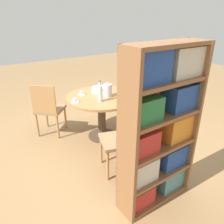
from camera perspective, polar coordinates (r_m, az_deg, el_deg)
ground_plane at (r=3.78m, az=-2.58°, el=-6.29°), size 14.00×14.00×0.00m
dining_table at (r=3.52m, az=-2.75°, el=1.83°), size 1.11×1.11×0.73m
chair_a at (r=4.15m, az=6.48°, el=4.04°), size 0.46×0.46×0.92m
chair_b at (r=3.77m, az=-16.28°, el=1.03°), size 0.59×0.59×0.92m
chair_c at (r=2.80m, az=2.74°, el=-6.34°), size 0.53×0.53×0.92m
bookshelf at (r=2.23m, az=12.20°, el=-4.68°), size 0.87×0.28×1.71m
coffee_pot at (r=3.41m, az=-1.12°, el=5.81°), size 0.13×0.13×0.24m
water_bottle at (r=3.20m, az=-3.14°, el=4.96°), size 0.07×0.07×0.32m
cake_main at (r=3.66m, az=-3.34°, el=5.93°), size 0.28×0.28×0.08m
cup_a at (r=3.54m, az=-7.96°, el=4.87°), size 0.12×0.12×0.06m
cup_b at (r=3.26m, az=-9.63°, el=2.97°), size 0.12×0.12×0.06m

